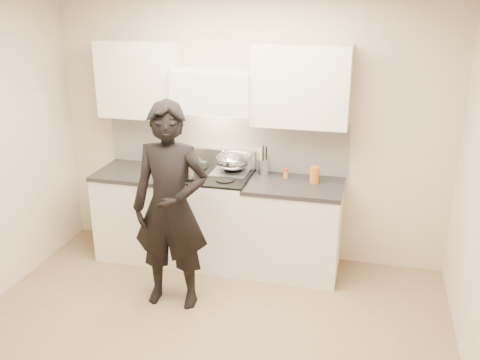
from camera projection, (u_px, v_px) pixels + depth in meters
name	position (u px, v px, depth m)	size (l,w,h in m)	color
ground_plane	(197.00, 347.00, 4.22)	(4.00, 4.00, 0.00)	#876C54
room_shell	(200.00, 140.00, 4.03)	(4.04, 3.54, 2.70)	beige
stove	(212.00, 218.00, 5.43)	(0.76, 0.65, 0.96)	white
counter_right	(293.00, 228.00, 5.24)	(0.92, 0.67, 0.92)	silver
counter_left	(141.00, 212.00, 5.61)	(0.82, 0.67, 0.92)	silver
wok	(233.00, 161.00, 5.33)	(0.34, 0.42, 0.27)	#A0A2B2
stock_pot	(189.00, 168.00, 5.15)	(0.33, 0.31, 0.16)	#A0A2B2
utensil_crock	(264.00, 166.00, 5.31)	(0.11, 0.11, 0.29)	silver
spice_jar	(286.00, 173.00, 5.22)	(0.04, 0.04, 0.10)	#C48028
oil_glass	(315.00, 175.00, 5.09)	(0.09, 0.09, 0.16)	#B4631F
person	(171.00, 207.00, 4.55)	(0.67, 0.44, 1.83)	black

